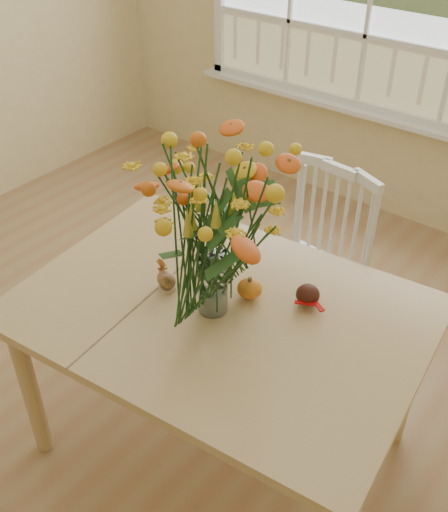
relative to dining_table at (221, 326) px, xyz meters
The scene contains 8 objects.
floor 0.91m from the dining_table, behind, with size 4.00×4.50×0.01m, color #A77A51.
wall_back 2.38m from the dining_table, 104.84° to the left, with size 4.00×0.02×2.70m, color beige.
dining_table is the anchor object (origin of this frame).
windsor_chair 0.78m from the dining_table, 91.74° to the left, with size 0.49×0.47×0.97m.
flower_vase 0.46m from the dining_table, 125.15° to the right, with size 0.51×0.51×0.60m.
pumpkin 0.18m from the dining_table, 66.40° to the left, with size 0.09×0.09×0.07m, color orange.
turkey_figurine 0.27m from the dining_table, 169.52° to the right, with size 0.09×0.08×0.11m.
dark_gourd 0.34m from the dining_table, 41.45° to the left, with size 0.13×0.09×0.08m.
Camera 1 is at (1.61, -1.25, 2.22)m, focal length 42.00 mm.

